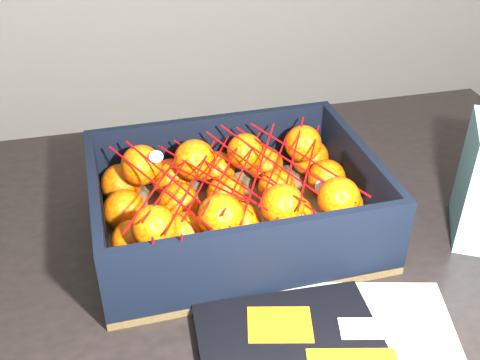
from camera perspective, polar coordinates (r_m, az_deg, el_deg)
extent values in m
cube|color=black|center=(0.84, 1.21, -7.59)|extent=(1.22, 0.83, 0.04)
cylinder|color=black|center=(1.52, 17.72, -5.88)|extent=(0.06, 0.06, 0.71)
cube|color=orange|center=(0.69, 3.97, -14.10)|extent=(0.09, 0.07, 0.00)
cube|color=white|center=(0.70, 12.13, -14.19)|extent=(0.06, 0.04, 0.00)
cube|color=orange|center=(0.68, 11.02, -16.69)|extent=(0.10, 0.04, 0.00)
cube|color=brown|center=(0.85, -0.52, -4.77)|extent=(0.39, 0.29, 0.01)
cube|color=black|center=(0.93, -2.71, 3.05)|extent=(0.39, 0.01, 0.12)
cube|color=black|center=(0.71, 2.32, -8.24)|extent=(0.39, 0.01, 0.12)
cube|color=black|center=(0.80, -13.85, -3.82)|extent=(0.01, 0.27, 0.12)
cube|color=black|center=(0.87, 11.59, 0.06)|extent=(0.01, 0.27, 0.12)
sphere|color=#E35104|center=(0.73, -10.25, -9.57)|extent=(0.06, 0.06, 0.06)
sphere|color=#E35104|center=(0.78, -10.65, -5.96)|extent=(0.06, 0.06, 0.06)
sphere|color=#E35104|center=(0.84, -11.39, -2.98)|extent=(0.06, 0.06, 0.06)
sphere|color=#E35104|center=(0.89, -11.69, -0.37)|extent=(0.06, 0.06, 0.06)
sphere|color=#E35104|center=(0.73, -4.43, -8.55)|extent=(0.06, 0.06, 0.06)
sphere|color=#E35104|center=(0.78, -5.52, -5.22)|extent=(0.06, 0.06, 0.06)
sphere|color=#E35104|center=(0.84, -6.10, -2.23)|extent=(0.06, 0.06, 0.06)
sphere|color=#E35104|center=(0.89, -6.85, 0.19)|extent=(0.06, 0.06, 0.06)
sphere|color=#E35104|center=(0.74, 1.74, -7.62)|extent=(0.06, 0.06, 0.06)
sphere|color=#E35104|center=(0.80, -0.07, -4.35)|extent=(0.06, 0.06, 0.06)
sphere|color=#E35104|center=(0.85, -1.43, -1.38)|extent=(0.06, 0.06, 0.06)
sphere|color=#E35104|center=(0.91, -2.32, 1.06)|extent=(0.06, 0.06, 0.06)
sphere|color=#E35104|center=(0.77, 7.27, -6.32)|extent=(0.06, 0.06, 0.06)
sphere|color=#E35104|center=(0.82, 5.41, -3.46)|extent=(0.05, 0.05, 0.05)
sphere|color=#E35104|center=(0.87, 3.63, -0.74)|extent=(0.06, 0.06, 0.06)
sphere|color=#E35104|center=(0.92, 2.52, 1.58)|extent=(0.06, 0.06, 0.06)
sphere|color=#E35104|center=(0.79, 12.21, -5.43)|extent=(0.06, 0.06, 0.06)
sphere|color=#E35104|center=(0.84, 10.14, -2.47)|extent=(0.06, 0.06, 0.06)
sphere|color=#E35104|center=(0.90, 8.60, 0.16)|extent=(0.06, 0.06, 0.06)
sphere|color=#E35104|center=(0.95, 6.97, 2.24)|extent=(0.06, 0.06, 0.06)
sphere|color=#E35104|center=(0.72, -8.56, -4.65)|extent=(0.06, 0.06, 0.06)
sphere|color=#E35104|center=(0.85, -9.75, 1.46)|extent=(0.06, 0.06, 0.06)
sphere|color=#E35104|center=(0.73, -1.88, -3.64)|extent=(0.06, 0.06, 0.06)
sphere|color=#E35104|center=(0.85, -4.52, 2.01)|extent=(0.06, 0.06, 0.06)
sphere|color=#E35104|center=(0.75, 4.25, -2.52)|extent=(0.06, 0.06, 0.06)
sphere|color=#E35104|center=(0.87, 0.53, 2.84)|extent=(0.06, 0.06, 0.06)
sphere|color=#E35104|center=(0.78, 9.79, -1.78)|extent=(0.06, 0.06, 0.06)
sphere|color=#E35104|center=(0.89, 6.28, 3.63)|extent=(0.06, 0.06, 0.06)
cylinder|color=#C20709|center=(0.77, -8.24, -0.48)|extent=(0.11, 0.20, 0.02)
cylinder|color=#C20709|center=(0.77, -6.48, -0.17)|extent=(0.11, 0.20, 0.03)
cylinder|color=#C20709|center=(0.78, -4.89, 0.54)|extent=(0.11, 0.20, 0.03)
cylinder|color=#C20709|center=(0.79, -3.15, 0.47)|extent=(0.11, 0.20, 0.01)
cylinder|color=#C20709|center=(0.79, -1.47, 0.53)|extent=(0.11, 0.20, 0.01)
cylinder|color=#C20709|center=(0.79, 0.31, 1.14)|extent=(0.11, 0.20, 0.01)
cylinder|color=#C20709|center=(0.80, 1.94, 0.89)|extent=(0.11, 0.20, 0.03)
cylinder|color=#C20709|center=(0.81, 3.40, 1.72)|extent=(0.11, 0.20, 0.03)
cylinder|color=#C20709|center=(0.81, 5.15, 1.75)|extent=(0.11, 0.20, 0.02)
cylinder|color=#C20709|center=(0.82, 6.58, 2.23)|extent=(0.11, 0.20, 0.02)
cylinder|color=#C20709|center=(0.77, -8.22, -0.53)|extent=(0.11, 0.20, 0.02)
cylinder|color=#C20709|center=(0.78, -6.59, 0.23)|extent=(0.11, 0.20, 0.02)
cylinder|color=#C20709|center=(0.77, -4.70, -0.14)|extent=(0.11, 0.20, 0.00)
cylinder|color=#C20709|center=(0.79, -3.23, 0.59)|extent=(0.11, 0.20, 0.01)
cylinder|color=#C20709|center=(0.78, -1.42, 1.01)|extent=(0.11, 0.20, 0.02)
cylinder|color=#C20709|center=(0.79, 0.31, 1.11)|extent=(0.11, 0.20, 0.01)
cylinder|color=#C20709|center=(0.80, 1.88, 1.10)|extent=(0.11, 0.20, 0.02)
cylinder|color=#C20709|center=(0.80, 3.52, 1.50)|extent=(0.11, 0.20, 0.02)
cylinder|color=#C20709|center=(0.81, 5.15, 1.62)|extent=(0.11, 0.20, 0.03)
cylinder|color=#C20709|center=(0.81, 6.91, 1.64)|extent=(0.11, 0.20, 0.00)
cylinder|color=#C20709|center=(0.68, -8.55, -7.62)|extent=(0.00, 0.03, 0.09)
cylinder|color=#C20709|center=(0.68, -6.04, -7.23)|extent=(0.01, 0.04, 0.08)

